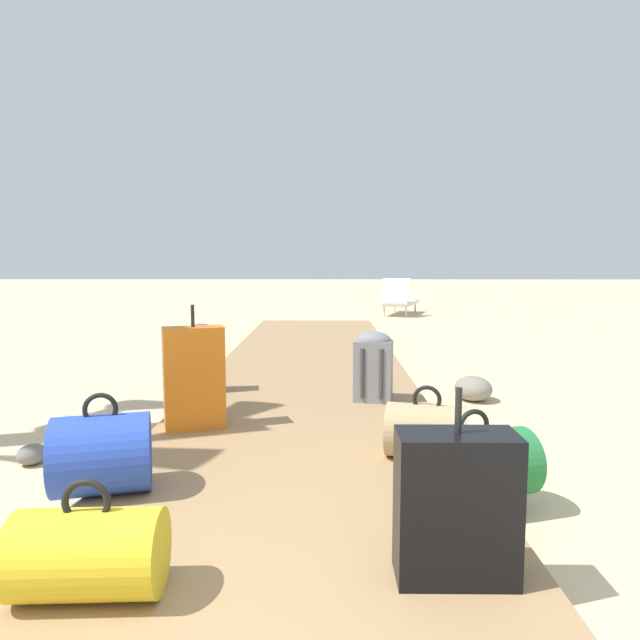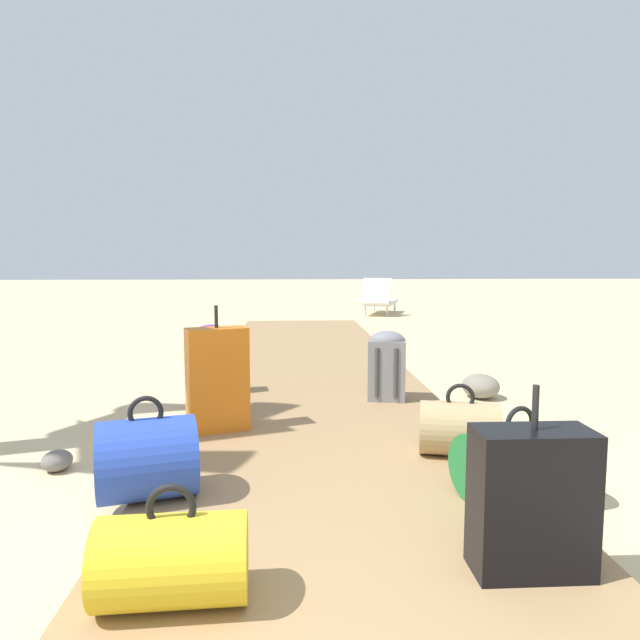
% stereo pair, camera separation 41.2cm
% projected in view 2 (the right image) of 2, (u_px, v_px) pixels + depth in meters
% --- Properties ---
extents(ground_plane, '(60.00, 60.00, 0.00)m').
position_uv_depth(ground_plane, '(317.00, 402.00, 4.89)').
color(ground_plane, '#D1BA8C').
extents(boardwalk, '(1.98, 9.65, 0.08)m').
position_uv_depth(boardwalk, '(312.00, 375.00, 5.84)').
color(boardwalk, '#9E7A51').
rests_on(boardwalk, ground).
extents(duffel_bag_tan, '(0.51, 0.41, 0.42)m').
position_uv_depth(duffel_bag_tan, '(459.00, 428.00, 3.31)').
color(duffel_bag_tan, tan).
rests_on(duffel_bag_tan, boardwalk).
extents(suitcase_orange, '(0.43, 0.30, 0.84)m').
position_uv_depth(suitcase_orange, '(217.00, 379.00, 3.77)').
color(suitcase_orange, orange).
rests_on(suitcase_orange, boardwalk).
extents(duffel_bag_green, '(0.65, 0.48, 0.44)m').
position_uv_depth(duffel_bag_green, '(519.00, 461.00, 2.76)').
color(duffel_bag_green, '#237538').
rests_on(duffel_bag_green, boardwalk).
extents(suitcase_black, '(0.42, 0.21, 0.69)m').
position_uv_depth(suitcase_black, '(532.00, 501.00, 2.06)').
color(suitcase_black, black).
rests_on(suitcase_black, boardwalk).
extents(duffel_bag_blue, '(0.54, 0.49, 0.50)m').
position_uv_depth(duffel_bag_blue, '(147.00, 458.00, 2.70)').
color(duffel_bag_blue, '#2847B7').
rests_on(duffel_bag_blue, boardwalk).
extents(duffel_bag_yellow, '(0.50, 0.32, 0.41)m').
position_uv_depth(duffel_bag_yellow, '(173.00, 559.00, 1.88)').
color(duffel_bag_yellow, gold).
rests_on(duffel_bag_yellow, boardwalk).
extents(backpack_purple, '(0.30, 0.24, 0.59)m').
position_uv_depth(backpack_purple, '(211.00, 357.00, 4.83)').
color(backpack_purple, '#6B2D84').
rests_on(backpack_purple, boardwalk).
extents(backpack_grey, '(0.34, 0.29, 0.56)m').
position_uv_depth(backpack_grey, '(387.00, 364.00, 4.61)').
color(backpack_grey, slate).
rests_on(backpack_grey, boardwalk).
extents(lounge_chair, '(1.05, 1.63, 0.81)m').
position_uv_depth(lounge_chair, '(379.00, 300.00, 12.62)').
color(lounge_chair, white).
rests_on(lounge_chair, ground).
extents(rock_right_far, '(0.40, 0.42, 0.21)m').
position_uv_depth(rock_right_far, '(481.00, 386.00, 5.01)').
color(rock_right_far, gray).
rests_on(rock_right_far, ground).
extents(rock_left_far, '(0.18, 0.20, 0.12)m').
position_uv_depth(rock_left_far, '(57.00, 461.00, 3.29)').
color(rock_left_far, slate).
rests_on(rock_left_far, ground).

